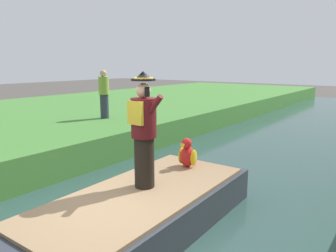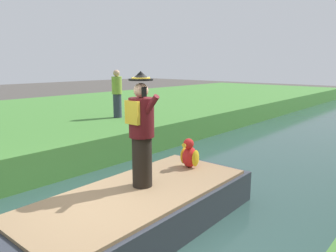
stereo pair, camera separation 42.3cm
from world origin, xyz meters
name	(u,v)px [view 1 (the left image)]	position (x,y,z in m)	size (l,w,h in m)	color
ground_plane	(119,248)	(0.00, 0.00, 0.00)	(80.00, 80.00, 0.00)	#4C4742
canal_water	(119,245)	(0.00, 0.00, 0.05)	(5.54, 48.00, 0.10)	#2D4C47
boat	(143,210)	(0.00, 0.53, 0.40)	(1.91, 4.25, 0.61)	#333842
person_pirate	(144,131)	(-0.10, 0.70, 1.64)	(0.61, 0.42, 1.85)	black
parrot_plush	(187,154)	(-0.12, 1.98, 0.95)	(0.36, 0.34, 0.57)	red
person_bystander	(104,94)	(-4.94, 4.21, 1.68)	(0.34, 0.34, 1.60)	#33384C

